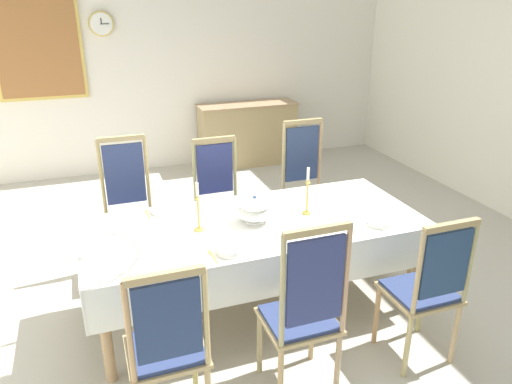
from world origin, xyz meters
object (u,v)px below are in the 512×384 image
soup_tureen (255,209)px  candlestick_west (198,211)px  chair_south_a (167,345)px  candlestick_east (307,195)px  chair_south_b (304,310)px  dining_table (255,231)px  bowl_far_left (381,222)px  spoon_secondary (147,212)px  chair_north_b (219,199)px  mounted_clock (101,24)px  bowl_near_right (162,210)px  bowl_near_left (231,250)px  chair_north_a (129,208)px  chair_south_c (427,287)px  sideboard (248,134)px  chair_north_c (306,184)px  spoon_primary (211,253)px  framed_painting (38,50)px

soup_tureen → candlestick_west: candlestick_west is taller
chair_south_a → candlestick_east: size_ratio=2.94×
chair_south_a → chair_south_b: size_ratio=0.91×
dining_table → bowl_far_left: bearing=-23.2°
chair_south_a → spoon_secondary: (0.10, 1.36, 0.20)m
chair_north_b → mounted_clock: (-0.73, 2.79, 1.42)m
chair_south_b → bowl_near_right: 1.48m
chair_south_a → bowl_near_left: 0.78m
chair_north_a → chair_north_b: chair_north_a is taller
chair_north_a → candlestick_east: 1.60m
chair_north_a → chair_south_c: 2.53m
spoon_secondary → sideboard: sideboard is taller
candlestick_west → bowl_near_left: candlestick_west is taller
chair_north_b → chair_north_c: 0.89m
chair_north_c → bowl_far_left: chair_north_c is taller
bowl_near_left → bowl_near_right: bearing=111.4°
chair_north_a → bowl_near_left: 1.44m
spoon_primary → soup_tureen: bearing=37.4°
bowl_far_left → mounted_clock: mounted_clock is taller
bowl_far_left → sideboard: (0.27, 3.84, -0.34)m
candlestick_east → sideboard: bearing=78.7°
chair_north_b → chair_south_c: size_ratio=1.04×
soup_tureen → bowl_near_left: size_ratio=1.40×
bowl_near_right → chair_south_a: bearing=-99.1°
chair_south_a → mounted_clock: mounted_clock is taller
chair_south_c → chair_north_a: bearing=132.5°
bowl_near_right → spoon_secondary: (-0.12, 0.03, -0.02)m
chair_north_c → candlestick_west: bearing=35.8°
chair_south_a → bowl_far_left: (1.69, 0.56, 0.22)m
chair_south_c → spoon_secondary: size_ratio=6.20×
soup_tureen → bowl_far_left: (0.85, -0.37, -0.08)m
candlestick_west → framed_painting: framed_painting is taller
chair_south_b → framed_painting: 5.03m
chair_south_c → chair_north_c: 1.86m
framed_painting → spoon_secondary: bearing=-76.2°
chair_north_b → candlestick_east: size_ratio=3.03×
chair_north_b → spoon_secondary: chair_north_b is taller
chair_north_a → candlestick_east: chair_north_a is taller
chair_south_a → chair_south_b: chair_south_b is taller
chair_north_c → spoon_secondary: (-1.61, -0.50, 0.16)m
chair_south_b → bowl_near_right: bearing=114.2°
bowl_near_left → chair_north_b: bearing=77.7°
chair_south_c → candlestick_west: (-1.30, 0.93, 0.35)m
dining_table → chair_south_a: (-0.84, -0.93, -0.12)m
dining_table → candlestick_west: 0.48m
dining_table → chair_north_a: chair_north_a is taller
chair_north_a → spoon_secondary: chair_north_a is taller
candlestick_east → framed_painting: (-1.97, 3.73, 0.79)m
candlestick_east → spoon_primary: 0.95m
framed_painting → spoon_primary: bearing=-74.8°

